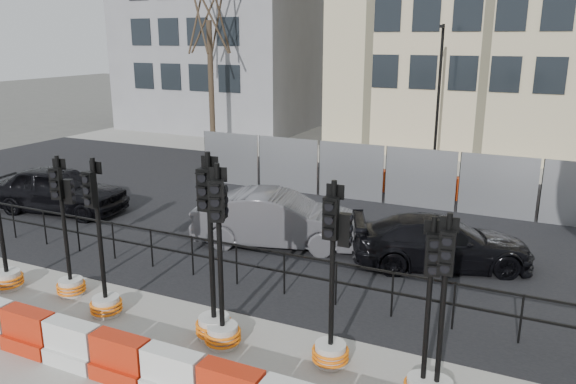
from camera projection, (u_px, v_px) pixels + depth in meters
The scene contains 20 objects.
ground at pixel (259, 319), 11.30m from camera, with size 120.00×120.00×0.00m, color #51514C.
road at pixel (365, 220), 17.40m from camera, with size 40.00×14.00×0.03m, color black.
sidewalk_far at pixel (427, 163), 25.24m from camera, with size 40.00×4.00×0.02m, color gray.
building_grey at pixel (225, 12), 34.37m from camera, with size 11.00×9.06×14.00m.
kerb_railing at pixel (284, 266), 12.16m from camera, with size 18.00×0.04×1.00m.
heras_fencing at pixel (407, 181), 19.49m from camera, with size 14.33×1.72×2.00m.
lamp_post_far at pixel (439, 94), 23.29m from camera, with size 0.12×0.56×6.00m.
tree_bare_far at pixel (209, 13), 27.57m from camera, with size 2.00×2.00×9.00m.
barrier_row at pixel (174, 376), 8.76m from camera, with size 15.70×0.50×0.80m.
traffic_signal_a at pixel (4, 259), 12.47m from camera, with size 0.68×0.68×3.44m.
traffic_signal_b at pixel (69, 264), 12.14m from camera, with size 0.62×0.62×3.14m.
traffic_signal_c at pixel (104, 285), 11.28m from camera, with size 0.65×0.65×3.28m.
traffic_signal_d at pixel (213, 297), 10.36m from camera, with size 0.70×0.70×3.57m.
traffic_signal_e at pixel (222, 311), 10.12m from camera, with size 0.68×0.68×3.44m.
traffic_signal_f at pixel (331, 324), 9.51m from camera, with size 0.65×0.65×3.30m.
traffic_signal_g at pixel (424, 364), 8.64m from camera, with size 0.59×0.59×3.00m.
traffic_signal_h at pixel (438, 366), 8.55m from camera, with size 0.61×0.61×3.08m.
car_a at pixel (59, 189), 18.02m from camera, with size 4.66×2.42×1.52m, color black.
car_b at pixel (278, 219), 15.14m from camera, with size 4.74×2.65×1.48m, color #515156.
car_c at pixel (441, 242), 13.75m from camera, with size 4.70×3.24×1.26m, color black.
Camera 1 is at (4.90, -8.98, 5.48)m, focal length 35.00 mm.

